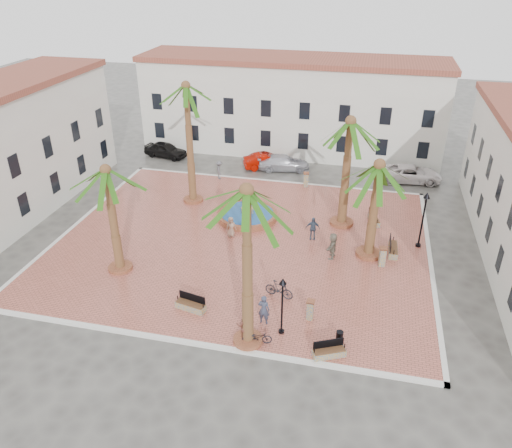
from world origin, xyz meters
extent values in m
plane|color=#56544F|center=(0.00, 0.00, 0.00)|extent=(120.00, 120.00, 0.00)
cube|color=#B65D4C|center=(0.00, 0.00, 0.07)|extent=(26.00, 22.00, 0.15)
cube|color=silver|center=(0.00, 11.00, 0.08)|extent=(26.30, 0.30, 0.16)
cube|color=silver|center=(0.00, -11.00, 0.08)|extent=(26.30, 0.30, 0.16)
cube|color=silver|center=(13.00, 0.00, 0.08)|extent=(0.30, 22.30, 0.16)
cube|color=silver|center=(-13.00, 0.00, 0.08)|extent=(0.30, 22.30, 0.16)
cube|color=silver|center=(0.00, 20.00, 4.50)|extent=(30.00, 7.00, 9.00)
cube|color=brown|center=(0.00, 20.00, 9.25)|extent=(30.40, 7.40, 0.50)
cube|color=black|center=(-13.12, 16.52, 2.20)|extent=(1.00, 0.12, 1.60)
cube|color=black|center=(-9.38, 16.52, 2.20)|extent=(1.00, 0.12, 1.60)
cube|color=black|center=(-5.62, 16.52, 2.20)|extent=(1.00, 0.12, 1.60)
cube|color=black|center=(-1.88, 16.52, 2.20)|extent=(1.00, 0.12, 1.60)
cube|color=black|center=(1.88, 16.52, 2.20)|extent=(1.00, 0.12, 1.60)
cube|color=black|center=(5.62, 16.52, 2.20)|extent=(1.00, 0.12, 1.60)
cube|color=black|center=(9.38, 16.52, 2.20)|extent=(1.00, 0.12, 1.60)
cube|color=black|center=(13.12, 16.52, 2.20)|extent=(1.00, 0.12, 1.60)
cube|color=black|center=(-13.12, 16.52, 5.20)|extent=(1.00, 0.12, 1.60)
cube|color=black|center=(-9.38, 16.52, 5.20)|extent=(1.00, 0.12, 1.60)
cube|color=black|center=(-5.62, 16.52, 5.20)|extent=(1.00, 0.12, 1.60)
cube|color=black|center=(-1.88, 16.52, 5.20)|extent=(1.00, 0.12, 1.60)
cube|color=black|center=(1.88, 16.52, 5.20)|extent=(1.00, 0.12, 1.60)
cube|color=black|center=(5.62, 16.52, 5.20)|extent=(1.00, 0.12, 1.60)
cube|color=black|center=(9.38, 16.52, 5.20)|extent=(1.00, 0.12, 1.60)
cube|color=black|center=(13.12, 16.52, 5.20)|extent=(1.00, 0.12, 1.60)
cube|color=black|center=(16.54, -2.06, 2.20)|extent=(0.12, 1.00, 1.60)
cube|color=black|center=(16.54, 1.65, 2.20)|extent=(0.12, 1.00, 1.60)
cube|color=black|center=(16.54, 5.37, 2.20)|extent=(0.12, 1.00, 1.60)
cube|color=black|center=(16.54, 9.08, 2.20)|extent=(0.12, 1.00, 1.60)
cube|color=black|center=(16.54, 12.80, 2.20)|extent=(0.12, 1.00, 1.60)
cube|color=black|center=(16.54, 1.65, 5.20)|extent=(0.12, 1.00, 1.60)
cube|color=black|center=(16.54, 5.37, 5.20)|extent=(0.12, 1.00, 1.60)
cube|color=black|center=(16.54, 9.08, 5.20)|extent=(0.12, 1.00, 1.60)
cube|color=black|center=(16.54, 12.80, 5.20)|extent=(0.12, 1.00, 1.60)
cube|color=black|center=(-16.02, -2.00, 2.20)|extent=(0.12, 1.00, 1.60)
cube|color=black|center=(-16.02, 2.00, 2.20)|extent=(0.12, 1.00, 1.60)
cube|color=black|center=(-16.02, 6.00, 2.20)|extent=(0.12, 1.00, 1.60)
cube|color=black|center=(-16.02, 10.00, 2.20)|extent=(0.12, 1.00, 1.60)
cube|color=black|center=(-16.02, -2.00, 5.20)|extent=(0.12, 1.00, 1.60)
cube|color=black|center=(-16.02, 2.00, 5.20)|extent=(0.12, 1.00, 1.60)
cube|color=black|center=(-16.02, 6.00, 5.20)|extent=(0.12, 1.00, 1.60)
cube|color=black|center=(-16.02, 10.00, 5.20)|extent=(0.12, 1.00, 1.60)
cylinder|color=#975032|center=(-0.51, 3.42, 0.37)|extent=(4.68, 4.68, 0.45)
cylinder|color=#194C8C|center=(-0.51, 3.42, 0.57)|extent=(4.13, 4.13, 0.07)
cylinder|color=gray|center=(-0.51, 3.42, 0.60)|extent=(1.00, 1.00, 0.89)
cylinder|color=gray|center=(-0.51, 3.42, 1.49)|extent=(0.67, 0.67, 1.34)
sphere|color=gray|center=(-0.51, 3.42, 2.32)|extent=(0.49, 0.49, 0.49)
cylinder|color=#975032|center=(-5.64, 5.39, 0.27)|extent=(1.62, 1.62, 0.24)
cylinder|color=brown|center=(-5.64, 5.39, 5.04)|extent=(0.52, 0.52, 9.30)
sphere|color=brown|center=(-5.64, 5.39, 9.69)|extent=(0.71, 0.71, 0.71)
cylinder|color=#975032|center=(-6.85, -5.41, 0.27)|extent=(1.56, 1.56, 0.23)
cylinder|color=brown|center=(-6.85, -5.41, 3.76)|extent=(0.51, 0.51, 6.76)
sphere|color=brown|center=(-6.85, -5.41, 7.14)|extent=(0.68, 0.68, 0.68)
cylinder|color=#975032|center=(2.97, -10.26, 0.27)|extent=(1.58, 1.58, 0.24)
cylinder|color=brown|center=(2.97, -10.26, 4.69)|extent=(0.51, 0.51, 8.62)
sphere|color=brown|center=(2.97, -10.26, 9.00)|extent=(0.69, 0.69, 0.69)
cylinder|color=#975032|center=(8.90, 0.04, 0.28)|extent=(1.74, 1.74, 0.26)
cylinder|color=brown|center=(8.90, 0.04, 3.60)|extent=(0.57, 0.57, 6.37)
sphere|color=brown|center=(8.90, 0.04, 6.78)|extent=(0.76, 0.76, 0.76)
cylinder|color=#975032|center=(6.74, 4.13, 0.28)|extent=(1.78, 1.78, 0.27)
cylinder|color=brown|center=(6.74, 4.13, 4.31)|extent=(0.58, 0.58, 7.78)
sphere|color=brown|center=(6.74, 4.13, 8.20)|extent=(0.78, 0.78, 0.78)
cube|color=gray|center=(-0.93, -8.38, 0.35)|extent=(1.89, 0.93, 0.40)
cube|color=#56351E|center=(-0.93, -8.38, 0.58)|extent=(1.78, 0.86, 0.06)
cube|color=black|center=(-0.88, -8.17, 0.86)|extent=(1.69, 0.41, 0.50)
cylinder|color=black|center=(-1.76, -8.20, 0.71)|extent=(0.05, 0.05, 0.30)
cylinder|color=black|center=(-0.09, -8.57, 0.71)|extent=(0.05, 0.05, 0.30)
cube|color=gray|center=(7.27, -10.40, 0.34)|extent=(1.78, 1.21, 0.38)
cube|color=#56351E|center=(7.27, -10.40, 0.56)|extent=(1.67, 1.13, 0.06)
cube|color=black|center=(7.18, -10.21, 0.82)|extent=(1.49, 0.74, 0.48)
cylinder|color=black|center=(6.54, -10.75, 0.68)|extent=(0.05, 0.05, 0.29)
cylinder|color=black|center=(8.01, -10.05, 0.68)|extent=(0.05, 0.05, 0.29)
cube|color=gray|center=(10.52, 0.68, 0.37)|extent=(0.62, 1.97, 0.44)
cube|color=#56351E|center=(10.52, 0.68, 0.62)|extent=(0.56, 1.86, 0.07)
cube|color=black|center=(10.28, 0.68, 0.91)|extent=(0.07, 1.85, 0.54)
cylinder|color=black|center=(10.53, -0.25, 0.75)|extent=(0.05, 0.05, 0.33)
cylinder|color=black|center=(10.51, 1.61, 0.75)|extent=(0.05, 0.05, 0.33)
cube|color=gray|center=(9.14, 4.90, 0.35)|extent=(0.99, 1.84, 0.39)
cube|color=#56351E|center=(9.14, 4.90, 0.57)|extent=(0.92, 1.73, 0.06)
cube|color=black|center=(8.93, 4.84, 0.83)|extent=(0.49, 1.61, 0.49)
cylinder|color=black|center=(9.36, 4.10, 0.69)|extent=(0.05, 0.05, 0.29)
cylinder|color=black|center=(8.92, 5.70, 0.69)|extent=(0.05, 0.05, 0.29)
cylinder|color=black|center=(4.56, -9.15, 0.22)|extent=(0.32, 0.32, 0.14)
cylinder|color=black|center=(4.56, -9.15, 1.83)|extent=(0.11, 0.11, 3.18)
cone|color=black|center=(4.56, -9.15, 3.55)|extent=(0.39, 0.39, 0.35)
sphere|color=beige|center=(4.56, -9.15, 3.41)|extent=(0.21, 0.21, 0.21)
cylinder|color=black|center=(12.28, 2.02, 0.23)|extent=(0.37, 0.37, 0.16)
cylinder|color=black|center=(12.28, 2.02, 2.11)|extent=(0.12, 0.12, 3.71)
cone|color=black|center=(12.28, 2.02, 4.12)|extent=(0.45, 0.45, 0.41)
sphere|color=beige|center=(12.28, 2.02, 3.96)|extent=(0.25, 0.25, 0.25)
cube|color=gray|center=(5.91, -7.65, 0.74)|extent=(0.38, 0.38, 1.18)
cube|color=#975032|center=(5.91, -7.65, 1.37)|extent=(0.48, 0.48, 0.09)
cube|color=gray|center=(3.09, 10.40, 0.77)|extent=(0.44, 0.44, 1.23)
cube|color=#975032|center=(3.09, 10.40, 1.43)|extent=(0.55, 0.55, 0.09)
cube|color=gray|center=(9.78, -1.13, 0.79)|extent=(0.46, 0.46, 1.28)
cube|color=#975032|center=(9.78, -1.13, 1.47)|extent=(0.57, 0.57, 0.10)
cylinder|color=black|center=(7.69, -9.27, 0.52)|extent=(0.38, 0.38, 0.75)
imported|color=#353D53|center=(3.45, -8.57, 1.07)|extent=(0.71, 0.50, 1.84)
imported|color=black|center=(3.47, -10.29, 0.56)|extent=(1.66, 0.89, 0.83)
imported|color=#592B21|center=(2.78, -10.18, 1.12)|extent=(1.01, 0.83, 1.94)
imported|color=black|center=(3.83, -6.03, 0.70)|extent=(1.89, 0.95, 1.09)
imported|color=#9D7963|center=(-0.95, 0.38, 0.92)|extent=(0.90, 0.84, 1.54)
imported|color=#3A495E|center=(4.86, 1.35, 1.02)|extent=(1.06, 0.54, 1.73)
imported|color=#56565C|center=(-4.87, 10.40, 1.00)|extent=(1.02, 1.26, 1.70)
imported|color=#766E5D|center=(6.49, -0.87, 1.08)|extent=(0.76, 1.78, 1.86)
imported|color=black|center=(-11.93, 14.83, 0.76)|extent=(4.74, 2.66, 1.52)
imported|color=#960B00|center=(-1.25, 14.23, 0.73)|extent=(4.71, 3.19, 1.47)
imported|color=silver|center=(0.40, 14.16, 0.72)|extent=(5.25, 2.95, 1.44)
imported|color=white|center=(12.18, 14.07, 0.76)|extent=(5.68, 3.03, 1.52)
camera|label=1|loc=(8.01, -29.97, 18.31)|focal=35.00mm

